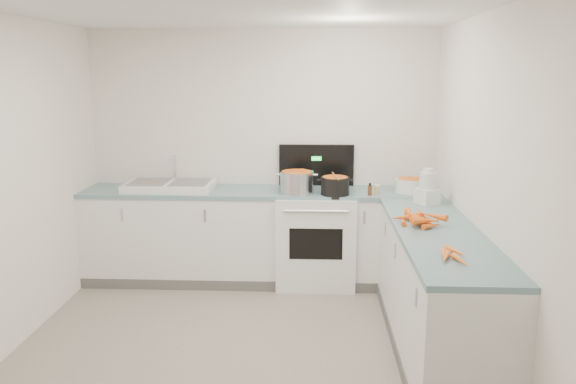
{
  "coord_description": "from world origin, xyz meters",
  "views": [
    {
      "loc": [
        0.52,
        -3.7,
        2.07
      ],
      "look_at": [
        0.3,
        1.1,
        1.05
      ],
      "focal_mm": 35.0,
      "sensor_mm": 36.0,
      "label": 1
    }
  ],
  "objects_px": {
    "food_processor": "(427,189)",
    "mixing_bowl": "(411,185)",
    "spice_jar": "(377,190)",
    "stove": "(316,236)",
    "sink": "(170,185)",
    "black_pot": "(335,187)",
    "extract_bottle": "(370,190)",
    "steel_pot": "(297,183)"
  },
  "relations": [
    {
      "from": "sink",
      "to": "mixing_bowl",
      "type": "relative_size",
      "value": 2.99
    },
    {
      "from": "stove",
      "to": "spice_jar",
      "type": "height_order",
      "value": "stove"
    },
    {
      "from": "black_pot",
      "to": "extract_bottle",
      "type": "height_order",
      "value": "black_pot"
    },
    {
      "from": "steel_pot",
      "to": "mixing_bowl",
      "type": "height_order",
      "value": "steel_pot"
    },
    {
      "from": "steel_pot",
      "to": "mixing_bowl",
      "type": "relative_size",
      "value": 1.1
    },
    {
      "from": "food_processor",
      "to": "extract_bottle",
      "type": "bearing_deg",
      "value": 144.93
    },
    {
      "from": "sink",
      "to": "spice_jar",
      "type": "distance_m",
      "value": 2.03
    },
    {
      "from": "stove",
      "to": "mixing_bowl",
      "type": "relative_size",
      "value": 4.73
    },
    {
      "from": "mixing_bowl",
      "to": "extract_bottle",
      "type": "distance_m",
      "value": 0.44
    },
    {
      "from": "steel_pot",
      "to": "sink",
      "type": "bearing_deg",
      "value": 173.7
    },
    {
      "from": "steel_pot",
      "to": "extract_bottle",
      "type": "relative_size",
      "value": 3.3
    },
    {
      "from": "extract_bottle",
      "to": "food_processor",
      "type": "relative_size",
      "value": 0.3
    },
    {
      "from": "sink",
      "to": "black_pot",
      "type": "height_order",
      "value": "sink"
    },
    {
      "from": "sink",
      "to": "food_processor",
      "type": "height_order",
      "value": "food_processor"
    },
    {
      "from": "stove",
      "to": "black_pot",
      "type": "distance_m",
      "value": 0.59
    },
    {
      "from": "mixing_bowl",
      "to": "food_processor",
      "type": "height_order",
      "value": "food_processor"
    },
    {
      "from": "spice_jar",
      "to": "mixing_bowl",
      "type": "bearing_deg",
      "value": 20.37
    },
    {
      "from": "black_pot",
      "to": "food_processor",
      "type": "xyz_separation_m",
      "value": [
        0.8,
        -0.34,
        0.06
      ]
    },
    {
      "from": "steel_pot",
      "to": "food_processor",
      "type": "xyz_separation_m",
      "value": [
        1.16,
        -0.39,
        0.04
      ]
    },
    {
      "from": "spice_jar",
      "to": "stove",
      "type": "bearing_deg",
      "value": 165.93
    },
    {
      "from": "sink",
      "to": "steel_pot",
      "type": "bearing_deg",
      "value": -6.3
    },
    {
      "from": "stove",
      "to": "food_processor",
      "type": "xyz_separation_m",
      "value": [
        0.97,
        -0.51,
        0.6
      ]
    },
    {
      "from": "steel_pot",
      "to": "spice_jar",
      "type": "relative_size",
      "value": 3.99
    },
    {
      "from": "stove",
      "to": "mixing_bowl",
      "type": "bearing_deg",
      "value": -1.14
    },
    {
      "from": "extract_bottle",
      "to": "black_pot",
      "type": "bearing_deg",
      "value": 177.25
    },
    {
      "from": "black_pot",
      "to": "mixing_bowl",
      "type": "bearing_deg",
      "value": 11.59
    },
    {
      "from": "stove",
      "to": "spice_jar",
      "type": "distance_m",
      "value": 0.78
    },
    {
      "from": "mixing_bowl",
      "to": "extract_bottle",
      "type": "bearing_deg",
      "value": -157.78
    },
    {
      "from": "sink",
      "to": "food_processor",
      "type": "distance_m",
      "value": 2.48
    },
    {
      "from": "sink",
      "to": "extract_bottle",
      "type": "distance_m",
      "value": 1.96
    },
    {
      "from": "extract_bottle",
      "to": "steel_pot",
      "type": "bearing_deg",
      "value": 174.97
    },
    {
      "from": "black_pot",
      "to": "sink",
      "type": "bearing_deg",
      "value": 173.53
    },
    {
      "from": "steel_pot",
      "to": "stove",
      "type": "bearing_deg",
      "value": 33.58
    },
    {
      "from": "stove",
      "to": "extract_bottle",
      "type": "height_order",
      "value": "stove"
    },
    {
      "from": "stove",
      "to": "mixing_bowl",
      "type": "distance_m",
      "value": 1.06
    },
    {
      "from": "extract_bottle",
      "to": "spice_jar",
      "type": "bearing_deg",
      "value": 30.53
    },
    {
      "from": "food_processor",
      "to": "stove",
      "type": "bearing_deg",
      "value": 152.17
    },
    {
      "from": "black_pot",
      "to": "spice_jar",
      "type": "bearing_deg",
      "value": 3.63
    },
    {
      "from": "stove",
      "to": "spice_jar",
      "type": "xyz_separation_m",
      "value": [
        0.57,
        -0.14,
        0.51
      ]
    },
    {
      "from": "stove",
      "to": "steel_pot",
      "type": "height_order",
      "value": "stove"
    },
    {
      "from": "food_processor",
      "to": "mixing_bowl",
      "type": "bearing_deg",
      "value": 97.05
    },
    {
      "from": "spice_jar",
      "to": "sink",
      "type": "bearing_deg",
      "value": 175.5
    }
  ]
}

